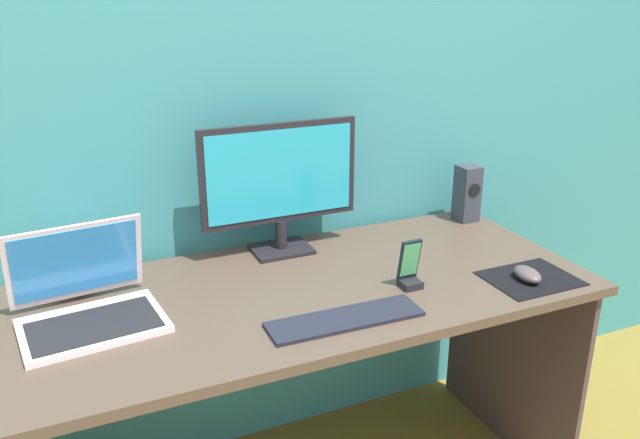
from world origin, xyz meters
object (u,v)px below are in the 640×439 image
Objects in this scene: speaker_right at (467,193)px; laptop at (87,304)px; keyboard_external at (345,319)px; phone_in_dock at (410,270)px; fishbowl at (72,264)px; mouse at (527,274)px; monitor at (280,182)px.

laptop is at bearing -170.44° from speaker_right.
phone_in_dock reaches higher than keyboard_external.
fishbowl is 1.58× the size of mouse.
laptop is 3.63× the size of mouse.
fishbowl reaches higher than keyboard_external.
monitor is 4.92× the size of mouse.
laptop reaches higher than mouse.
phone_in_dock is (-0.32, 0.11, 0.03)m from mouse.
phone_in_dock is at bearing 23.83° from keyboard_external.
speaker_right reaches higher than phone_in_dock.
speaker_right is 0.59m from phone_in_dock.
phone_in_dock is at bearing -57.99° from monitor.
fishbowl is 0.76m from keyboard_external.
keyboard_external is at bearing -173.87° from mouse.
speaker_right is 0.49× the size of keyboard_external.
keyboard_external is at bearing -91.47° from monitor.
speaker_right is at bearing 0.72° from fishbowl.
keyboard_external is (0.60, -0.46, -0.07)m from fishbowl.
laptop is at bearing 157.44° from keyboard_external.
speaker_right is at bearing 35.48° from keyboard_external.
monitor reaches higher than phone_in_dock.
monitor reaches higher than mouse.
mouse is at bearing -21.70° from fishbowl.
laptop is at bearing 173.71° from mouse.
mouse is (1.15, -0.26, -0.03)m from laptop.
fishbowl is (-1.30, -0.02, -0.02)m from speaker_right.
speaker_right is at bearing -0.12° from monitor.
monitor is at bearing 179.88° from speaker_right.
speaker_right is 1.96× the size of mouse.
mouse reaches higher than keyboard_external.
mouse is 0.34m from phone_in_dock.
monitor is at bearing 145.67° from mouse.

